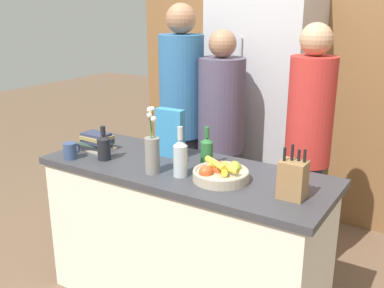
{
  "coord_description": "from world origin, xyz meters",
  "views": [
    {
      "loc": [
        1.3,
        -1.99,
        1.77
      ],
      "look_at": [
        0.0,
        0.08,
        1.0
      ],
      "focal_mm": 42.0,
      "sensor_mm": 36.0,
      "label": 1
    }
  ],
  "objects": [
    {
      "name": "coffee_mug",
      "position": [
        -0.66,
        -0.23,
        0.93
      ],
      "size": [
        0.08,
        0.12,
        0.1
      ],
      "color": "#334770",
      "rests_on": "kitchen_island"
    },
    {
      "name": "person_in_red_tee",
      "position": [
        0.49,
        0.66,
        0.95
      ],
      "size": [
        0.28,
        0.28,
        1.67
      ],
      "rotation": [
        0.0,
        0.0,
        0.15
      ],
      "color": "#383842",
      "rests_on": "ground_plane"
    },
    {
      "name": "bottle_wine",
      "position": [
        0.05,
        -0.12,
        0.99
      ],
      "size": [
        0.08,
        0.08,
        0.28
      ],
      "color": "#B2BCC1",
      "rests_on": "kitchen_island"
    },
    {
      "name": "book_stack",
      "position": [
        -0.65,
        -0.02,
        0.93
      ],
      "size": [
        0.21,
        0.17,
        0.11
      ],
      "color": "#B7A88E",
      "rests_on": "kitchen_island"
    },
    {
      "name": "kitchen_island",
      "position": [
        0.0,
        0.0,
        0.44
      ],
      "size": [
        1.69,
        0.64,
        0.88
      ],
      "color": "silver",
      "rests_on": "ground_plane"
    },
    {
      "name": "bottle_oil",
      "position": [
        0.09,
        0.09,
        0.97
      ],
      "size": [
        0.07,
        0.07,
        0.23
      ],
      "color": "#286633",
      "rests_on": "kitchen_island"
    },
    {
      "name": "refrigerator",
      "position": [
        -0.08,
        1.26,
        0.94
      ],
      "size": [
        0.76,
        0.63,
        1.87
      ],
      "color": "#B7B7BC",
      "rests_on": "ground_plane"
    },
    {
      "name": "back_wall_wood",
      "position": [
        0.0,
        1.62,
        1.3
      ],
      "size": [
        2.89,
        0.12,
        2.6
      ],
      "color": "brown",
      "rests_on": "ground_plane"
    },
    {
      "name": "cereal_box",
      "position": [
        -0.18,
        0.12,
        1.03
      ],
      "size": [
        0.18,
        0.07,
        0.29
      ],
      "color": "teal",
      "rests_on": "kitchen_island"
    },
    {
      "name": "person_in_blue",
      "position": [
        -0.14,
        0.68,
        0.91
      ],
      "size": [
        0.32,
        0.32,
        1.61
      ],
      "rotation": [
        0.0,
        0.0,
        0.21
      ],
      "color": "#383842",
      "rests_on": "ground_plane"
    },
    {
      "name": "knife_block",
      "position": [
        0.66,
        -0.07,
        0.98
      ],
      "size": [
        0.12,
        0.11,
        0.26
      ],
      "color": "olive",
      "rests_on": "kitchen_island"
    },
    {
      "name": "person_at_sink",
      "position": [
        -0.43,
        0.63,
        1.01
      ],
      "size": [
        0.31,
        0.31,
        1.77
      ],
      "rotation": [
        0.0,
        0.0,
        -0.43
      ],
      "color": "#383842",
      "rests_on": "ground_plane"
    },
    {
      "name": "bottle_vinegar",
      "position": [
        -0.48,
        -0.13,
        0.96
      ],
      "size": [
        0.08,
        0.08,
        0.21
      ],
      "color": "black",
      "rests_on": "kitchen_island"
    },
    {
      "name": "flower_vase",
      "position": [
        -0.11,
        -0.16,
        1.0
      ],
      "size": [
        0.08,
        0.08,
        0.37
      ],
      "color": "gray",
      "rests_on": "kitchen_island"
    },
    {
      "name": "fruit_bowl",
      "position": [
        0.26,
        -0.05,
        0.92
      ],
      "size": [
        0.3,
        0.3,
        0.11
      ],
      "color": "tan",
      "rests_on": "kitchen_island"
    }
  ]
}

